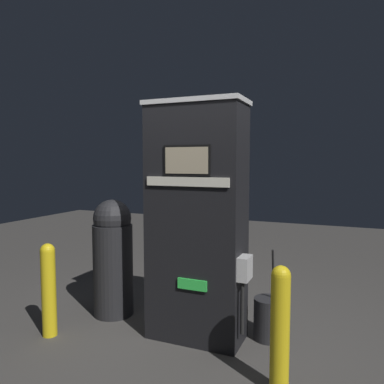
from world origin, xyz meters
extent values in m
plane|color=#423F3D|center=(0.00, 0.00, 0.00)|extent=(14.00, 14.00, 0.00)
cube|color=black|center=(0.00, 0.21, 0.51)|extent=(0.84, 0.42, 1.02)
cube|color=black|center=(0.00, 0.21, 1.55)|extent=(0.84, 0.42, 1.06)
cube|color=silver|center=(0.00, 0.21, 2.10)|extent=(0.87, 0.45, 0.04)
cube|color=black|center=(0.00, -0.01, 1.60)|extent=(0.42, 0.01, 0.25)
cube|color=tan|center=(0.00, -0.01, 1.60)|extent=(0.38, 0.01, 0.22)
cube|color=silver|center=(0.00, -0.01, 1.43)|extent=(0.74, 0.02, 0.08)
cube|color=#33D84C|center=(0.05, -0.01, 0.56)|extent=(0.26, 0.02, 0.09)
cube|color=silver|center=(0.47, 0.13, 0.71)|extent=(0.09, 0.19, 0.20)
cylinder|color=black|center=(0.47, 0.06, 0.40)|extent=(0.03, 0.03, 0.44)
cylinder|color=yellow|center=(0.84, -0.33, 0.41)|extent=(0.13, 0.13, 0.83)
sphere|color=yellow|center=(0.84, -0.33, 0.83)|extent=(0.13, 0.13, 0.13)
cylinder|color=#232326|center=(-1.00, 0.35, 0.47)|extent=(0.41, 0.41, 0.94)
sphere|color=#232326|center=(-1.00, 0.35, 1.01)|extent=(0.39, 0.39, 0.39)
cylinder|color=yellow|center=(-1.25, -0.29, 0.40)|extent=(0.13, 0.13, 0.79)
sphere|color=yellow|center=(-1.25, -0.29, 0.79)|extent=(0.13, 0.13, 0.13)
cylinder|color=#262628|center=(0.61, 0.43, 0.19)|extent=(0.26, 0.26, 0.37)
cylinder|color=black|center=(0.65, 0.43, 0.59)|extent=(0.02, 0.12, 0.48)
camera|label=1|loc=(1.25, -2.83, 1.59)|focal=35.00mm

